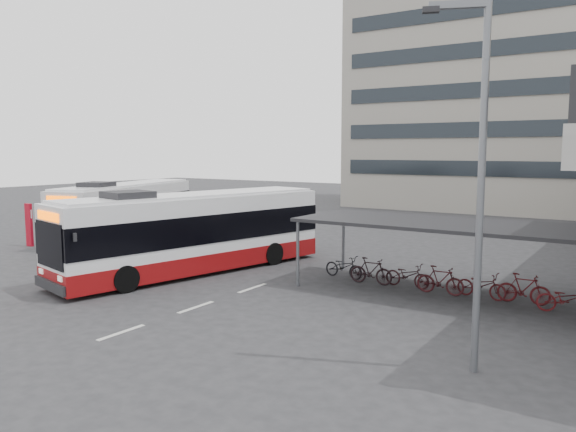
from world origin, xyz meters
The scene contains 10 objects.
ground centered at (0.00, 0.00, 0.00)m, with size 120.00×120.00×0.00m, color #28282B.
bike_shelter centered at (8.50, 3.00, 1.36)m, with size 10.00×4.00×2.54m.
office_block centered at (6.00, 36.00, 12.50)m, with size 30.00×15.00×25.00m, color gray.
road_markings centered at (2.50, -3.00, 0.01)m, with size 0.15×7.60×0.01m.
bus_main centered at (-1.18, 0.96, 1.62)m, with size 5.10×12.06×3.49m.
bus_teal centered at (-10.90, 5.82, 1.55)m, with size 5.67×11.52×3.34m.
pedestrian centered at (0.41, 5.06, 0.95)m, with size 0.69×0.46×1.91m, color black.
lamp_post centered at (11.27, -3.49, 4.66)m, with size 1.37×0.68×8.17m.
sign_totem_mid centered at (-12.71, 0.87, 1.17)m, with size 0.49×0.15×2.25m.
sign_totem_north centered at (-14.16, 8.81, 1.34)m, with size 0.55×0.33×2.60m.
Camera 1 is at (14.55, -15.99, 4.99)m, focal length 35.00 mm.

